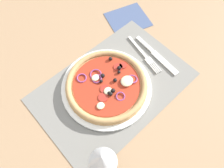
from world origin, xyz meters
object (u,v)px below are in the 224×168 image
(pizza, at_px, (107,85))
(wine_glass, at_px, (102,160))
(plate, at_px, (107,87))
(knife, at_px, (157,55))
(fork, at_px, (145,56))
(napkin, at_px, (128,19))

(pizza, relative_size, wine_glass, 1.74)
(plate, distance_m, knife, 0.21)
(fork, xyz_separation_m, wine_glass, (0.34, 0.17, 0.10))
(pizza, distance_m, fork, 0.18)
(plate, height_order, fork, plate)
(plate, distance_m, pizza, 0.02)
(pizza, bearing_deg, wine_glass, 46.23)
(fork, distance_m, wine_glass, 0.39)
(knife, xyz_separation_m, napkin, (-0.05, -0.19, -0.00))
(knife, bearing_deg, napkin, 170.11)
(plate, height_order, napkin, plate)
(wine_glass, bearing_deg, plate, -133.62)
(fork, bearing_deg, wine_glass, -53.25)
(fork, xyz_separation_m, knife, (-0.03, 0.03, 0.00))
(wine_glass, bearing_deg, pizza, -133.77)
(fork, xyz_separation_m, napkin, (-0.08, -0.17, -0.00))
(pizza, xyz_separation_m, knife, (-0.21, 0.02, -0.02))
(plate, bearing_deg, fork, -179.76)
(wine_glass, bearing_deg, knife, -158.94)
(napkin, bearing_deg, wine_glass, 38.50)
(pizza, distance_m, napkin, 0.31)
(fork, relative_size, napkin, 1.19)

